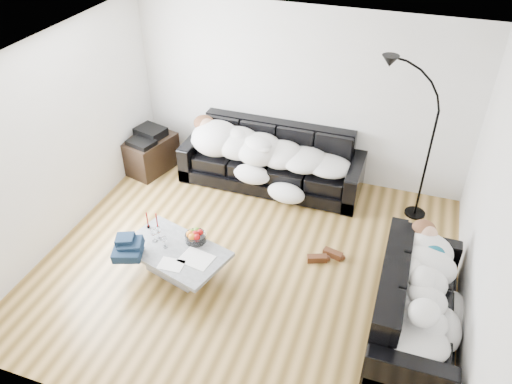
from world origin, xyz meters
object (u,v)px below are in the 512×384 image
(shoes, at_px, (324,256))
(stereo, at_px, (148,135))
(sleeper_right, at_px, (422,285))
(wine_glass_a, at_px, (159,233))
(fruit_bowl, at_px, (195,236))
(wine_glass_c, at_px, (165,242))
(candle_left, at_px, (147,220))
(coffee_table, at_px, (176,261))
(sofa_back, at_px, (272,158))
(sofa_right, at_px, (418,300))
(av_cabinet, at_px, (150,154))
(sleeper_back, at_px, (271,148))
(floor_lamp, at_px, (429,154))
(wine_glass_b, at_px, (154,235))
(candle_right, at_px, (157,221))

(shoes, xyz_separation_m, stereo, (-3.09, 1.17, 0.57))
(sleeper_right, height_order, wine_glass_a, sleeper_right)
(fruit_bowl, xyz_separation_m, shoes, (1.49, 0.58, -0.39))
(stereo, bearing_deg, fruit_bowl, -32.65)
(wine_glass_c, distance_m, candle_left, 0.45)
(coffee_table, relative_size, shoes, 2.95)
(sofa_back, distance_m, sofa_right, 3.12)
(wine_glass_c, xyz_separation_m, stereo, (-1.31, 1.97, 0.17))
(wine_glass_a, relative_size, av_cabinet, 0.23)
(sleeper_back, xyz_separation_m, coffee_table, (-0.50, -2.16, -0.47))
(sleeper_back, relative_size, floor_lamp, 1.16)
(sleeper_back, height_order, floor_lamp, floor_lamp)
(sofa_right, height_order, wine_glass_a, sofa_right)
(av_cabinet, bearing_deg, coffee_table, -39.33)
(floor_lamp, bearing_deg, wine_glass_c, -125.08)
(wine_glass_b, distance_m, shoes, 2.14)
(shoes, bearing_deg, floor_lamp, 43.51)
(fruit_bowl, distance_m, wine_glass_c, 0.37)
(wine_glass_b, bearing_deg, candle_left, 133.82)
(sleeper_right, height_order, floor_lamp, floor_lamp)
(candle_left, bearing_deg, fruit_bowl, -2.94)
(shoes, height_order, av_cabinet, av_cabinet)
(sleeper_back, xyz_separation_m, candle_left, (-1.00, -1.90, -0.17))
(fruit_bowl, relative_size, stereo, 0.58)
(sofa_back, height_order, coffee_table, sofa_back)
(sleeper_back, distance_m, wine_glass_b, 2.27)
(shoes, bearing_deg, av_cabinet, 150.01)
(fruit_bowl, distance_m, candle_left, 0.67)
(candle_right, xyz_separation_m, shoes, (2.04, 0.53, -0.43))
(sleeper_back, distance_m, stereo, 1.95)
(candle_left, xyz_separation_m, shoes, (2.16, 0.55, -0.43))
(wine_glass_a, bearing_deg, sleeper_back, 69.49)
(sleeper_right, relative_size, candle_right, 7.18)
(sofa_back, distance_m, fruit_bowl, 2.02)
(av_cabinet, bearing_deg, stereo, 0.00)
(sofa_back, height_order, sleeper_back, sofa_back)
(stereo, bearing_deg, wine_glass_c, -41.63)
(wine_glass_a, bearing_deg, sofa_right, -0.20)
(candle_right, bearing_deg, sofa_right, -3.31)
(sofa_back, xyz_separation_m, fruit_bowl, (-0.33, -1.99, 0.00))
(candle_right, height_order, shoes, candle_right)
(floor_lamp, bearing_deg, av_cabinet, -160.17)
(sleeper_right, relative_size, wine_glass_a, 9.24)
(sleeper_right, relative_size, coffee_table, 1.35)
(sleeper_right, bearing_deg, floor_lamp, 3.56)
(floor_lamp, bearing_deg, sleeper_back, -163.05)
(sleeper_right, relative_size, floor_lamp, 0.85)
(sofa_back, relative_size, coffee_table, 2.17)
(sleeper_back, bearing_deg, av_cabinet, -174.52)
(candle_left, relative_size, candle_right, 1.00)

